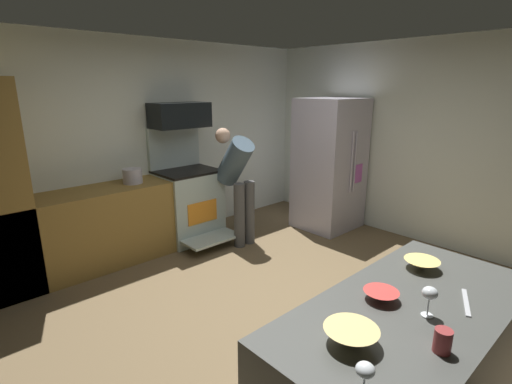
% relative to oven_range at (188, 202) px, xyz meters
% --- Properties ---
extents(ground_plane, '(5.20, 4.80, 0.02)m').
position_rel_oven_range_xyz_m(ground_plane, '(-0.26, -1.97, -0.52)').
color(ground_plane, brown).
extents(wall_back, '(5.20, 0.12, 2.60)m').
position_rel_oven_range_xyz_m(wall_back, '(-0.26, 0.37, 0.79)').
color(wall_back, silver).
rests_on(wall_back, ground).
extents(wall_right, '(0.12, 4.80, 2.60)m').
position_rel_oven_range_xyz_m(wall_right, '(2.28, -1.97, 0.79)').
color(wall_right, silver).
rests_on(wall_right, ground).
extents(lower_cabinet_run, '(2.40, 0.60, 0.90)m').
position_rel_oven_range_xyz_m(lower_cabinet_run, '(-1.16, 0.01, -0.06)').
color(lower_cabinet_run, olive).
rests_on(lower_cabinet_run, ground).
extents(oven_range, '(0.76, 1.01, 1.50)m').
position_rel_oven_range_xyz_m(oven_range, '(0.00, 0.00, 0.00)').
color(oven_range, '#AEC0B9').
rests_on(oven_range, ground).
extents(microwave, '(0.74, 0.38, 0.32)m').
position_rel_oven_range_xyz_m(microwave, '(0.00, 0.09, 1.15)').
color(microwave, black).
rests_on(microwave, oven_range).
extents(refrigerator, '(0.83, 0.79, 1.86)m').
position_rel_oven_range_xyz_m(refrigerator, '(1.77, -0.98, 0.42)').
color(refrigerator, '#B9B2C4').
rests_on(refrigerator, ground).
extents(person_cook, '(0.31, 0.64, 1.49)m').
position_rel_oven_range_xyz_m(person_cook, '(0.40, -0.55, 0.38)').
color(person_cook, '#4A4A4A').
rests_on(person_cook, ground).
extents(counter_island, '(1.73, 0.80, 0.90)m').
position_rel_oven_range_xyz_m(counter_island, '(-0.84, -3.47, -0.06)').
color(counter_island, '#474844').
rests_on(counter_island, ground).
extents(mixing_bowl_large, '(0.19, 0.19, 0.05)m').
position_rel_oven_range_xyz_m(mixing_bowl_large, '(-0.91, -3.33, 0.42)').
color(mixing_bowl_large, '#D03B36').
rests_on(mixing_bowl_large, counter_island).
extents(mixing_bowl_small, '(0.25, 0.25, 0.08)m').
position_rel_oven_range_xyz_m(mixing_bowl_small, '(-1.35, -3.43, 0.43)').
color(mixing_bowl_small, '#E5C777').
rests_on(mixing_bowl_small, counter_island).
extents(mixing_bowl_prep, '(0.22, 0.22, 0.06)m').
position_rel_oven_range_xyz_m(mixing_bowl_prep, '(-0.39, -3.31, 0.42)').
color(mixing_bowl_prep, '#EECF70').
rests_on(mixing_bowl_prep, counter_island).
extents(wine_glass_near, '(0.08, 0.08, 0.16)m').
position_rel_oven_range_xyz_m(wine_glass_near, '(-0.88, -3.57, 0.51)').
color(wine_glass_near, silver).
rests_on(wine_glass_near, counter_island).
extents(wine_glass_mid, '(0.07, 0.07, 0.13)m').
position_rel_oven_range_xyz_m(wine_glass_mid, '(-1.56, -3.62, 0.49)').
color(wine_glass_mid, silver).
rests_on(wine_glass_mid, counter_island).
extents(mug_coffee, '(0.08, 0.08, 0.11)m').
position_rel_oven_range_xyz_m(mug_coffee, '(-1.10, -3.73, 0.45)').
color(mug_coffee, maroon).
rests_on(mug_coffee, counter_island).
extents(knife_chef, '(0.27, 0.14, 0.01)m').
position_rel_oven_range_xyz_m(knife_chef, '(-0.61, -3.66, 0.40)').
color(knife_chef, '#B7BABF').
rests_on(knife_chef, counter_island).
extents(stock_pot, '(0.23, 0.23, 0.18)m').
position_rel_oven_range_xyz_m(stock_pot, '(-0.74, 0.01, 0.48)').
color(stock_pot, '#B8B3BF').
rests_on(stock_pot, lower_cabinet_run).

